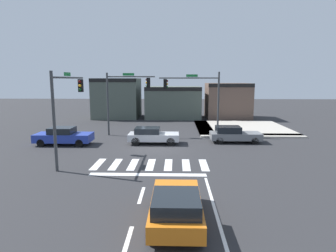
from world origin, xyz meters
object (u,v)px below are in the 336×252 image
car_gray (233,134)px  traffic_signal_northeast (196,92)px  traffic_signal_southwest (67,99)px  car_blue (63,136)px  traffic_signal_northwest (125,92)px  car_silver (152,135)px  car_orange (176,206)px

car_gray → traffic_signal_northeast: bearing=135.4°
traffic_signal_southwest → car_blue: size_ratio=1.27×
traffic_signal_northwest → car_silver: bearing=-51.8°
car_blue → traffic_signal_northeast: bearing=21.5°
car_gray → car_orange: bearing=-108.8°
car_gray → car_blue: 14.61m
traffic_signal_northwest → car_silver: 5.89m
traffic_signal_northeast → car_blue: (-11.40, -4.49, -3.49)m
car_silver → traffic_signal_northwest: bearing=128.2°
car_silver → car_blue: (-7.46, -0.60, 0.01)m
car_gray → car_blue: bearing=-174.6°
traffic_signal_northwest → car_gray: traffic_signal_northwest is taller
car_silver → car_blue: size_ratio=0.91×
traffic_signal_northwest → car_blue: traffic_signal_northwest is taller
traffic_signal_northeast → traffic_signal_southwest: (-9.05, -9.43, -0.06)m
traffic_signal_southwest → car_orange: traffic_signal_southwest is taller
traffic_signal_southwest → car_silver: 8.29m
traffic_signal_southwest → car_blue: 6.47m
traffic_signal_northwest → car_gray: (10.01, -2.93, -3.52)m
traffic_signal_northwest → car_gray: size_ratio=1.40×
traffic_signal_southwest → car_gray: (12.19, 6.33, -3.47)m
car_orange → car_silver: bearing=8.4°
traffic_signal_northeast → car_blue: 12.74m
traffic_signal_northeast → car_blue: size_ratio=1.32×
traffic_signal_northeast → traffic_signal_northwest: (-6.87, -0.17, -0.00)m
car_orange → car_blue: size_ratio=0.94×
traffic_signal_southwest → car_orange: 11.58m
traffic_signal_northwest → car_silver: traffic_signal_northwest is taller
traffic_signal_northwest → car_blue: size_ratio=1.30×
traffic_signal_northeast → car_orange: size_ratio=1.41×
car_blue → traffic_signal_southwest: bearing=-64.5°
car_silver → car_gray: bearing=6.4°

